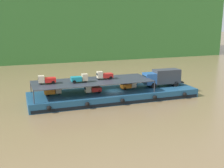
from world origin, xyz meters
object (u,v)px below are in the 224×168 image
Objects in this scene: mini_truck_lower_aft at (93,89)px; mini_truck_upper_fore at (104,75)px; mini_truck_lower_mid at (129,85)px; cargo_barge at (114,95)px; mini_truck_upper_mid at (80,78)px; mini_truck_lower_stern at (53,91)px; mini_truck_upper_stern at (47,80)px; covered_lorry at (163,77)px.

mini_truck_upper_fore is at bearing 23.61° from mini_truck_lower_aft.
mini_truck_lower_aft is at bearing -175.21° from mini_truck_lower_mid.
mini_truck_upper_mid is (-6.08, -0.43, 3.44)m from cargo_barge.
mini_truck_upper_mid is 1.01× the size of mini_truck_upper_fore.
cargo_barge is 10.40× the size of mini_truck_upper_mid.
mini_truck_upper_stern is (-0.95, -0.32, 2.00)m from mini_truck_lower_stern.
covered_lorry is 2.83× the size of mini_truck_lower_aft.
mini_truck_lower_aft reaches higher than cargo_barge.
mini_truck_lower_aft is 1.00× the size of mini_truck_lower_mid.
mini_truck_lower_stern is at bearing 166.11° from mini_truck_upper_mid.
covered_lorry is at bearing -0.37° from mini_truck_lower_mid.
mini_truck_lower_mid is (13.14, -0.43, 0.00)m from mini_truck_lower_stern.
covered_lorry is (9.51, 0.15, 2.44)m from cargo_barge.
covered_lorry reaches higher than cargo_barge.
mini_truck_upper_fore is (8.82, 0.07, 2.00)m from mini_truck_lower_stern.
mini_truck_lower_mid is at bearing -0.43° from mini_truck_upper_stern.
mini_truck_upper_fore is (4.59, 1.11, 0.00)m from mini_truck_upper_mid.
covered_lorry is 2.84× the size of mini_truck_lower_mid.
mini_truck_lower_stern is at bearing -179.56° from mini_truck_upper_fore.
mini_truck_upper_fore is (-4.31, 0.49, 2.00)m from mini_truck_lower_mid.
mini_truck_upper_mid reaches higher than covered_lorry.
mini_truck_lower_stern is 0.98× the size of mini_truck_lower_aft.
cargo_barge is 10.57× the size of mini_truck_lower_stern.
covered_lorry is at bearing 2.22° from mini_truck_lower_aft.
mini_truck_upper_stern is (-7.35, 0.67, 2.00)m from mini_truck_lower_aft.
cargo_barge is at bearing -24.67° from mini_truck_upper_fore.
covered_lorry is at bearing 2.12° from mini_truck_upper_mid.
cargo_barge is 10.42m from mini_truck_lower_stern.
mini_truck_upper_fore is at bearing 13.62° from mini_truck_upper_mid.
mini_truck_lower_aft is at bearing -156.39° from mini_truck_upper_fore.
mini_truck_lower_mid is (-6.69, 0.04, -1.00)m from covered_lorry.
covered_lorry is 15.64m from mini_truck_upper_mid.
mini_truck_lower_stern and mini_truck_lower_mid have the same top height.
mini_truck_upper_stern is (-11.26, 0.29, 3.44)m from cargo_barge.
mini_truck_upper_stern reaches higher than mini_truck_lower_aft.
mini_truck_lower_stern is at bearing 178.64° from covered_lorry.
mini_truck_upper_mid is (-15.59, -0.58, 1.00)m from covered_lorry.
cargo_barge is 3.81m from mini_truck_upper_fore.
mini_truck_upper_mid reaches higher than mini_truck_lower_stern.
cargo_barge is 10.53× the size of mini_truck_upper_fore.
mini_truck_lower_mid is 9.15m from mini_truck_upper_mid.
mini_truck_upper_fore is at bearing 0.44° from mini_truck_lower_stern.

